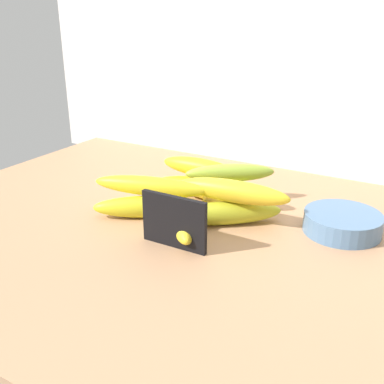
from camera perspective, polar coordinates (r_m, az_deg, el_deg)
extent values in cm
cube|color=tan|center=(76.36, 1.00, -6.02)|extent=(110.00, 76.00, 3.00)
cube|color=silver|center=(103.52, 12.30, 20.14)|extent=(130.00, 2.00, 70.00)
cube|color=black|center=(69.46, -2.26, -3.74)|extent=(11.00, 0.80, 8.40)
cube|color=#8C5E43|center=(71.82, -1.87, -6.31)|extent=(9.90, 1.20, 0.60)
cylinder|color=#52769F|center=(78.91, 18.27, -3.67)|extent=(12.59, 12.59, 3.35)
ellipsoid|color=yellow|center=(90.04, 1.49, 0.72)|extent=(20.04, 7.25, 3.56)
ellipsoid|color=gold|center=(77.74, 3.87, -2.67)|extent=(18.64, 15.35, 4.01)
ellipsoid|color=yellow|center=(80.65, -5.42, -1.81)|extent=(18.45, 13.93, 3.93)
ellipsoid|color=yellow|center=(85.96, 4.92, -0.25)|extent=(19.84, 7.01, 3.98)
ellipsoid|color=yellow|center=(76.16, -1.39, -3.05)|extent=(14.60, 18.00, 4.28)
ellipsoid|color=gold|center=(83.69, 2.79, -0.96)|extent=(8.39, 20.80, 3.60)
ellipsoid|color=#95B338|center=(86.08, 4.78, 2.40)|extent=(15.84, 12.33, 3.38)
ellipsoid|color=gold|center=(89.78, 0.93, 3.11)|extent=(16.38, 3.67, 3.64)
ellipsoid|color=yellow|center=(76.65, 5.13, 0.11)|extent=(19.77, 5.78, 3.83)
ellipsoid|color=yellow|center=(79.66, -5.30, 0.74)|extent=(20.59, 8.66, 3.43)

